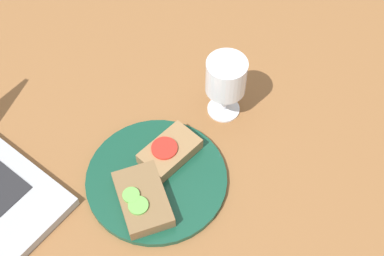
{
  "coord_description": "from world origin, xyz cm",
  "views": [
    {
      "loc": [
        -37.77,
        -32.47,
        83.65
      ],
      "look_at": [
        3.37,
        -0.09,
        8.0
      ],
      "focal_mm": 50.0,
      "sensor_mm": 36.0,
      "label": 1
    }
  ],
  "objects_px": {
    "plate": "(157,180)",
    "wine_glass": "(226,79)",
    "sandwich_with_tomato": "(170,151)",
    "sandwich_with_cucumber": "(143,199)"
  },
  "relations": [
    {
      "from": "plate",
      "to": "wine_glass",
      "type": "height_order",
      "value": "wine_glass"
    },
    {
      "from": "plate",
      "to": "sandwich_with_tomato",
      "type": "xyz_separation_m",
      "value": [
        0.05,
        0.01,
        0.02
      ]
    },
    {
      "from": "sandwich_with_cucumber",
      "to": "wine_glass",
      "type": "relative_size",
      "value": 1.07
    },
    {
      "from": "sandwich_with_tomato",
      "to": "plate",
      "type": "bearing_deg",
      "value": -165.84
    },
    {
      "from": "plate",
      "to": "sandwich_with_tomato",
      "type": "bearing_deg",
      "value": 14.16
    },
    {
      "from": "sandwich_with_cucumber",
      "to": "sandwich_with_tomato",
      "type": "bearing_deg",
      "value": 13.85
    },
    {
      "from": "plate",
      "to": "sandwich_with_cucumber",
      "type": "height_order",
      "value": "sandwich_with_cucumber"
    },
    {
      "from": "sandwich_with_cucumber",
      "to": "wine_glass",
      "type": "xyz_separation_m",
      "value": [
        0.24,
        0.01,
        0.07
      ]
    },
    {
      "from": "plate",
      "to": "sandwich_with_cucumber",
      "type": "xyz_separation_m",
      "value": [
        -0.05,
        -0.01,
        0.02
      ]
    },
    {
      "from": "sandwich_with_cucumber",
      "to": "sandwich_with_tomato",
      "type": "distance_m",
      "value": 0.1
    }
  ]
}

